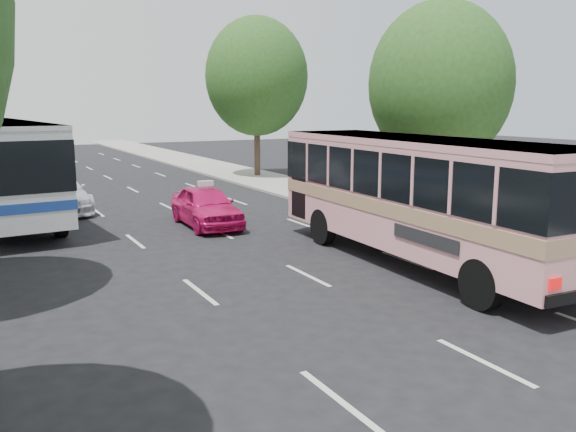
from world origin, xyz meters
TOP-DOWN VIEW (x-y plane):
  - ground at (0.00, 0.00)m, footprint 120.00×120.00m
  - sidewalk_right at (8.50, 20.00)m, footprint 4.00×90.00m
  - tree_right_near at (8.78, 7.94)m, footprint 5.10×5.10m
  - tree_right_far at (9.08, 23.94)m, footprint 6.00×6.00m
  - pink_bus at (4.27, 3.61)m, footprint 3.09×10.82m
  - pink_taxi at (1.00, 11.29)m, footprint 1.89×4.33m
  - white_pickup at (-3.30, 17.06)m, footprint 2.35×5.32m
  - taxi_roof_sign at (1.00, 11.29)m, footprint 0.56×0.20m

SIDE VIEW (x-z plane):
  - ground at x=0.00m, z-range 0.00..0.00m
  - sidewalk_right at x=8.50m, z-range 0.00..0.12m
  - pink_taxi at x=1.00m, z-range 0.00..1.45m
  - white_pickup at x=-3.30m, z-range 0.00..1.52m
  - taxi_roof_sign at x=1.00m, z-range 1.45..1.63m
  - pink_bus at x=4.27m, z-range 0.42..3.84m
  - tree_right_near at x=8.78m, z-range 1.23..9.18m
  - tree_right_far at x=9.08m, z-range 1.45..10.80m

